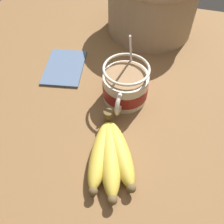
{
  "coord_description": "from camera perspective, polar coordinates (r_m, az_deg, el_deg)",
  "views": [
    {
      "loc": [
        31.79,
        7.27,
        46.74
      ],
      "look_at": [
        1.19,
        -0.93,
        6.54
      ],
      "focal_mm": 40.0,
      "sensor_mm": 36.0,
      "label": 1
    }
  ],
  "objects": [
    {
      "name": "table",
      "position": [
        0.56,
        1.24,
        -2.61
      ],
      "size": [
        104.16,
        104.16,
        2.52
      ],
      "color": "brown",
      "rests_on": "ground"
    },
    {
      "name": "banana_bunch",
      "position": [
        0.48,
        -0.37,
        -9.67
      ],
      "size": [
        18.27,
        11.3,
        4.32
      ],
      "color": "brown",
      "rests_on": "table"
    },
    {
      "name": "coffee_mug",
      "position": [
        0.56,
        2.81,
        5.95
      ],
      "size": [
        16.03,
        10.35,
        15.84
      ],
      "color": "beige",
      "rests_on": "table"
    },
    {
      "name": "woven_basket",
      "position": [
        0.77,
        9.18,
        23.66
      ],
      "size": [
        26.09,
        26.09,
        16.3
      ],
      "color": "tan",
      "rests_on": "table"
    },
    {
      "name": "napkin",
      "position": [
        0.67,
        -10.79,
        10.0
      ],
      "size": [
        15.08,
        11.7,
        0.6
      ],
      "color": "slate",
      "rests_on": "table"
    }
  ]
}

